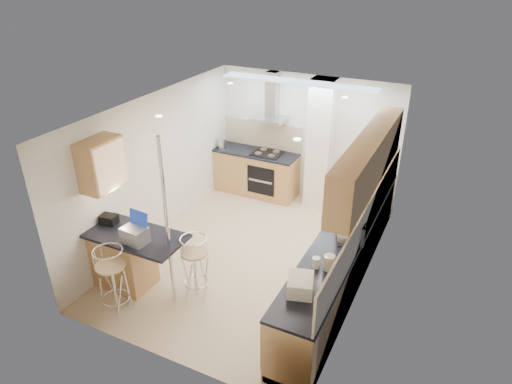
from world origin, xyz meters
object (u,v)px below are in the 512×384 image
at_px(microwave, 351,228).
at_px(bread_bin, 300,285).
at_px(bar_stool_end, 195,267).
at_px(laptop, 135,235).
at_px(bar_stool_near, 113,281).

relative_size(microwave, bread_bin, 1.47).
bearing_deg(bar_stool_end, laptop, 166.59).
height_order(bar_stool_near, bar_stool_end, bar_stool_near).
relative_size(microwave, laptop, 1.62).
relative_size(laptop, bar_stool_near, 0.32).
bearing_deg(laptop, microwave, 34.14).
bearing_deg(bread_bin, microwave, 65.15).
xyz_separation_m(microwave, bar_stool_near, (-2.71, -1.84, -0.55)).
distance_m(bar_stool_near, bread_bin, 2.59).
height_order(microwave, bar_stool_near, microwave).
distance_m(laptop, bread_bin, 2.38).
relative_size(microwave, bar_stool_near, 0.52).
bearing_deg(bread_bin, bar_stool_end, 152.23).
bearing_deg(bar_stool_near, laptop, 56.05).
bearing_deg(bar_stool_end, bread_bin, -54.05).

